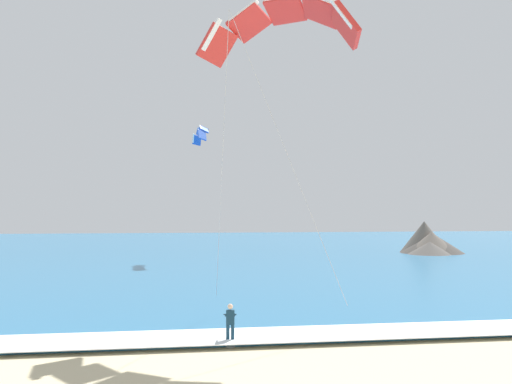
{
  "coord_description": "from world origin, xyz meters",
  "views": [
    {
      "loc": [
        -3.44,
        -10.27,
        5.49
      ],
      "look_at": [
        0.72,
        17.02,
        6.43
      ],
      "focal_mm": 40.27,
      "sensor_mm": 36.0,
      "label": 1
    }
  ],
  "objects_px": {
    "kite_distant": "(201,133)",
    "surfboard": "(230,345)",
    "kite_primary": "(281,22)",
    "kitesurfer": "(230,322)"
  },
  "relations": [
    {
      "from": "kitesurfer",
      "to": "kite_distant",
      "type": "xyz_separation_m",
      "value": [
        0.93,
        38.9,
        13.12
      ]
    },
    {
      "from": "kitesurfer",
      "to": "kite_primary",
      "type": "height_order",
      "value": "kite_primary"
    },
    {
      "from": "surfboard",
      "to": "kite_distant",
      "type": "relative_size",
      "value": 0.26
    },
    {
      "from": "kite_primary",
      "to": "kitesurfer",
      "type": "bearing_deg",
      "value": -126.0
    },
    {
      "from": "surfboard",
      "to": "kitesurfer",
      "type": "bearing_deg",
      "value": 85.9
    },
    {
      "from": "kite_distant",
      "to": "surfboard",
      "type": "bearing_deg",
      "value": -91.38
    },
    {
      "from": "surfboard",
      "to": "kitesurfer",
      "type": "height_order",
      "value": "kitesurfer"
    },
    {
      "from": "surfboard",
      "to": "kitesurfer",
      "type": "relative_size",
      "value": 0.84
    },
    {
      "from": "kite_primary",
      "to": "kite_distant",
      "type": "relative_size",
      "value": 2.77
    },
    {
      "from": "kitesurfer",
      "to": "kite_distant",
      "type": "bearing_deg",
      "value": 88.62
    }
  ]
}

